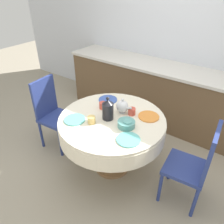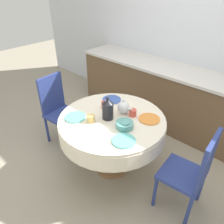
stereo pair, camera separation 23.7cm
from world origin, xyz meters
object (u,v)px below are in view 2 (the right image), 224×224
object	(u,v)px
chair_left	(192,171)
teapot	(124,107)
chair_right	(58,107)
coffee_carafe	(108,109)

from	to	relation	value
chair_left	teapot	xyz separation A→B (m)	(-0.92, 0.08, 0.29)
chair_right	teapot	bearing A→B (deg)	99.15
chair_right	teapot	size ratio (longest dim) A/B	5.09
chair_left	chair_right	world-z (taller)	same
chair_left	teapot	bearing A→B (deg)	80.03
teapot	chair_left	bearing A→B (deg)	-4.73
coffee_carafe	teapot	world-z (taller)	coffee_carafe
coffee_carafe	teapot	bearing A→B (deg)	72.89
chair_left	teapot	world-z (taller)	chair_left
chair_left	coffee_carafe	bearing A→B (deg)	91.71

